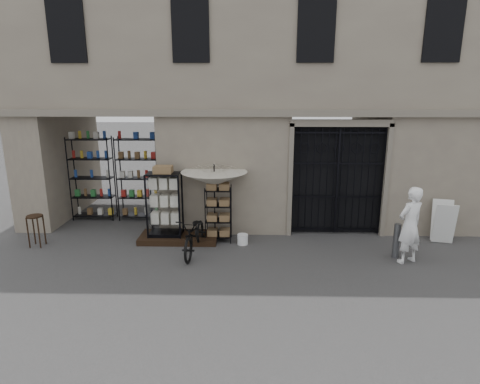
{
  "coord_description": "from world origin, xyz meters",
  "views": [
    {
      "loc": [
        -0.58,
        -8.24,
        3.83
      ],
      "look_at": [
        -0.8,
        1.4,
        1.35
      ],
      "focal_mm": 30.0,
      "sensor_mm": 36.0,
      "label": 1
    }
  ],
  "objects_px": {
    "market_umbrella": "(214,175)",
    "easel_sign": "(443,222)",
    "wire_rack": "(218,214)",
    "steel_bollard": "(396,241)",
    "bicycle": "(195,253)",
    "wooden_stool": "(36,230)",
    "display_cabinet": "(165,208)",
    "shopkeeper": "(406,262)",
    "white_bucket": "(243,239)"
  },
  "relations": [
    {
      "from": "white_bucket",
      "to": "wooden_stool",
      "type": "distance_m",
      "value": 5.16
    },
    {
      "from": "white_bucket",
      "to": "wooden_stool",
      "type": "xyz_separation_m",
      "value": [
        -5.15,
        -0.24,
        0.29
      ]
    },
    {
      "from": "bicycle",
      "to": "display_cabinet",
      "type": "bearing_deg",
      "value": 142.88
    },
    {
      "from": "display_cabinet",
      "to": "bicycle",
      "type": "height_order",
      "value": "display_cabinet"
    },
    {
      "from": "market_umbrella",
      "to": "easel_sign",
      "type": "xyz_separation_m",
      "value": [
        5.84,
        -0.1,
        -1.18
      ]
    },
    {
      "from": "market_umbrella",
      "to": "easel_sign",
      "type": "bearing_deg",
      "value": -0.96
    },
    {
      "from": "steel_bollard",
      "to": "market_umbrella",
      "type": "bearing_deg",
      "value": 165.91
    },
    {
      "from": "display_cabinet",
      "to": "easel_sign",
      "type": "bearing_deg",
      "value": 2.02
    },
    {
      "from": "wire_rack",
      "to": "steel_bollard",
      "type": "distance_m",
      "value": 4.34
    },
    {
      "from": "display_cabinet",
      "to": "easel_sign",
      "type": "height_order",
      "value": "display_cabinet"
    },
    {
      "from": "bicycle",
      "to": "wooden_stool",
      "type": "xyz_separation_m",
      "value": [
        -4.02,
        0.34,
        0.42
      ]
    },
    {
      "from": "white_bucket",
      "to": "easel_sign",
      "type": "height_order",
      "value": "easel_sign"
    },
    {
      "from": "wire_rack",
      "to": "steel_bollard",
      "type": "relative_size",
      "value": 1.76
    },
    {
      "from": "wire_rack",
      "to": "easel_sign",
      "type": "xyz_separation_m",
      "value": [
        5.74,
        -0.01,
        -0.16
      ]
    },
    {
      "from": "display_cabinet",
      "to": "market_umbrella",
      "type": "distance_m",
      "value": 1.53
    },
    {
      "from": "display_cabinet",
      "to": "wooden_stool",
      "type": "height_order",
      "value": "display_cabinet"
    },
    {
      "from": "wire_rack",
      "to": "bicycle",
      "type": "relative_size",
      "value": 0.81
    },
    {
      "from": "display_cabinet",
      "to": "wooden_stool",
      "type": "relative_size",
      "value": 2.21
    },
    {
      "from": "shopkeeper",
      "to": "easel_sign",
      "type": "relative_size",
      "value": 1.66
    },
    {
      "from": "bicycle",
      "to": "easel_sign",
      "type": "distance_m",
      "value": 6.32
    },
    {
      "from": "wire_rack",
      "to": "market_umbrella",
      "type": "relative_size",
      "value": 0.61
    },
    {
      "from": "bicycle",
      "to": "white_bucket",
      "type": "bearing_deg",
      "value": 32.82
    },
    {
      "from": "display_cabinet",
      "to": "white_bucket",
      "type": "height_order",
      "value": "display_cabinet"
    },
    {
      "from": "wire_rack",
      "to": "white_bucket",
      "type": "xyz_separation_m",
      "value": [
        0.63,
        -0.25,
        -0.58
      ]
    },
    {
      "from": "display_cabinet",
      "to": "easel_sign",
      "type": "distance_m",
      "value": 7.12
    },
    {
      "from": "easel_sign",
      "to": "steel_bollard",
      "type": "bearing_deg",
      "value": -133.15
    },
    {
      "from": "shopkeeper",
      "to": "easel_sign",
      "type": "bearing_deg",
      "value": -164.17
    },
    {
      "from": "display_cabinet",
      "to": "bicycle",
      "type": "distance_m",
      "value": 1.47
    },
    {
      "from": "market_umbrella",
      "to": "wooden_stool",
      "type": "xyz_separation_m",
      "value": [
        -4.42,
        -0.59,
        -1.3
      ]
    },
    {
      "from": "wire_rack",
      "to": "steel_bollard",
      "type": "bearing_deg",
      "value": 11.13
    },
    {
      "from": "bicycle",
      "to": "steel_bollard",
      "type": "bearing_deg",
      "value": 3.71
    },
    {
      "from": "bicycle",
      "to": "shopkeeper",
      "type": "xyz_separation_m",
      "value": [
        4.89,
        -0.41,
        0.0
      ]
    },
    {
      "from": "market_umbrella",
      "to": "bicycle",
      "type": "relative_size",
      "value": 1.34
    },
    {
      "from": "wooden_stool",
      "to": "steel_bollard",
      "type": "distance_m",
      "value": 8.76
    },
    {
      "from": "display_cabinet",
      "to": "bicycle",
      "type": "relative_size",
      "value": 0.99
    },
    {
      "from": "steel_bollard",
      "to": "wooden_stool",
      "type": "bearing_deg",
      "value": 176.75
    },
    {
      "from": "market_umbrella",
      "to": "wooden_stool",
      "type": "bearing_deg",
      "value": -172.43
    },
    {
      "from": "wooden_stool",
      "to": "easel_sign",
      "type": "bearing_deg",
      "value": 2.73
    },
    {
      "from": "market_umbrella",
      "to": "shopkeeper",
      "type": "relative_size",
      "value": 1.36
    },
    {
      "from": "wooden_stool",
      "to": "shopkeeper",
      "type": "relative_size",
      "value": 0.46
    },
    {
      "from": "shopkeeper",
      "to": "easel_sign",
      "type": "distance_m",
      "value": 1.92
    },
    {
      "from": "wooden_stool",
      "to": "steel_bollard",
      "type": "height_order",
      "value": "steel_bollard"
    },
    {
      "from": "shopkeeper",
      "to": "bicycle",
      "type": "bearing_deg",
      "value": -31.44
    },
    {
      "from": "steel_bollard",
      "to": "shopkeeper",
      "type": "height_order",
      "value": "steel_bollard"
    },
    {
      "from": "white_bucket",
      "to": "easel_sign",
      "type": "bearing_deg",
      "value": 2.76
    },
    {
      "from": "display_cabinet",
      "to": "bicycle",
      "type": "bearing_deg",
      "value": -40.98
    },
    {
      "from": "bicycle",
      "to": "easel_sign",
      "type": "xyz_separation_m",
      "value": [
        6.25,
        0.83,
        0.55
      ]
    },
    {
      "from": "wire_rack",
      "to": "shopkeeper",
      "type": "distance_m",
      "value": 4.61
    },
    {
      "from": "bicycle",
      "to": "wooden_stool",
      "type": "bearing_deg",
      "value": -179.22
    },
    {
      "from": "wire_rack",
      "to": "steel_bollard",
      "type": "height_order",
      "value": "wire_rack"
    }
  ]
}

